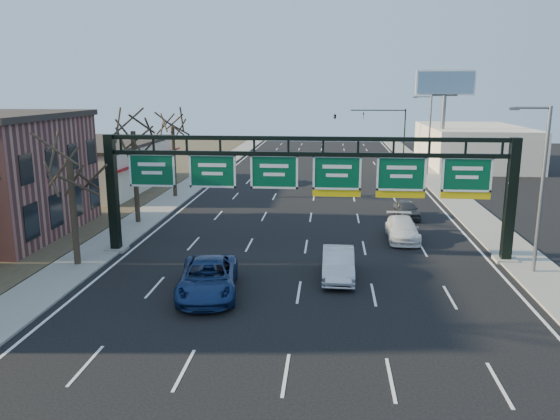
# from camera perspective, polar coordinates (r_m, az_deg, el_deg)

# --- Properties ---
(ground) EXTENTS (160.00, 160.00, 0.00)m
(ground) POSITION_cam_1_polar(r_m,az_deg,el_deg) (25.52, 1.71, -10.19)
(ground) COLOR black
(ground) RESTS_ON ground
(sidewalk_left) EXTENTS (3.00, 120.00, 0.12)m
(sidewalk_left) POSITION_cam_1_polar(r_m,az_deg,el_deg) (46.78, -12.55, 0.21)
(sidewalk_left) COLOR gray
(sidewalk_left) RESTS_ON ground
(sidewalk_right) EXTENTS (3.00, 120.00, 0.12)m
(sidewalk_right) POSITION_cam_1_polar(r_m,az_deg,el_deg) (46.01, 19.46, -0.42)
(sidewalk_right) COLOR gray
(sidewalk_right) RESTS_ON ground
(dirt_strip_left) EXTENTS (21.00, 120.00, 0.06)m
(dirt_strip_left) POSITION_cam_1_polar(r_m,az_deg,el_deg) (51.81, -25.51, 0.43)
(dirt_strip_left) COLOR #473D2B
(dirt_strip_left) RESTS_ON ground
(lane_markings) EXTENTS (21.60, 120.00, 0.01)m
(lane_markings) POSITION_cam_1_polar(r_m,az_deg,el_deg) (44.61, 3.32, -0.17)
(lane_markings) COLOR white
(lane_markings) RESTS_ON ground
(sign_gantry) EXTENTS (24.60, 1.20, 7.20)m
(sign_gantry) POSITION_cam_1_polar(r_m,az_deg,el_deg) (31.93, 2.95, 3.14)
(sign_gantry) COLOR black
(sign_gantry) RESTS_ON ground
(cream_strip) EXTENTS (10.90, 18.40, 4.70)m
(cream_strip) POSITION_cam_1_polar(r_m,az_deg,el_deg) (57.74, -18.21, 4.53)
(cream_strip) COLOR beige
(cream_strip) RESTS_ON ground
(building_right_distant) EXTENTS (12.00, 20.00, 5.00)m
(building_right_distant) POSITION_cam_1_polar(r_m,az_deg,el_deg) (76.15, 19.49, 6.38)
(building_right_distant) COLOR beige
(building_right_distant) RESTS_ON ground
(tree_gantry) EXTENTS (3.60, 3.60, 8.48)m
(tree_gantry) POSITION_cam_1_polar(r_m,az_deg,el_deg) (31.94, -21.33, 6.79)
(tree_gantry) COLOR #2F251A
(tree_gantry) RESTS_ON sidewalk_left
(tree_mid) EXTENTS (3.60, 3.60, 9.24)m
(tree_mid) POSITION_cam_1_polar(r_m,az_deg,el_deg) (41.06, -15.20, 9.37)
(tree_mid) COLOR #2F251A
(tree_mid) RESTS_ON sidewalk_left
(tree_far) EXTENTS (3.60, 3.60, 8.86)m
(tree_far) POSITION_cam_1_polar(r_m,az_deg,el_deg) (50.56, -11.23, 9.69)
(tree_far) COLOR #2F251A
(tree_far) RESTS_ON sidewalk_left
(streetlight_near) EXTENTS (2.15, 0.22, 9.00)m
(streetlight_near) POSITION_cam_1_polar(r_m,az_deg,el_deg) (31.85, 25.54, 2.71)
(streetlight_near) COLOR slate
(streetlight_near) RESTS_ON sidewalk_right
(streetlight_far) EXTENTS (2.15, 0.22, 9.00)m
(streetlight_far) POSITION_cam_1_polar(r_m,az_deg,el_deg) (64.61, 15.25, 7.95)
(streetlight_far) COLOR slate
(streetlight_far) RESTS_ON sidewalk_right
(billboard_right) EXTENTS (7.00, 0.50, 12.00)m
(billboard_right) POSITION_cam_1_polar(r_m,az_deg,el_deg) (69.79, 16.83, 11.46)
(billboard_right) COLOR slate
(billboard_right) RESTS_ON ground
(traffic_signal_mast) EXTENTS (10.16, 0.54, 7.00)m
(traffic_signal_mast) POSITION_cam_1_polar(r_m,az_deg,el_deg) (78.71, 8.48, 9.33)
(traffic_signal_mast) COLOR black
(traffic_signal_mast) RESTS_ON ground
(car_blue_suv) EXTENTS (3.57, 6.32, 1.66)m
(car_blue_suv) POSITION_cam_1_polar(r_m,az_deg,el_deg) (27.08, -7.53, -7.03)
(car_blue_suv) COLOR navy
(car_blue_suv) RESTS_ON ground
(car_silver_sedan) EXTENTS (1.66, 4.74, 1.56)m
(car_silver_sedan) POSITION_cam_1_polar(r_m,az_deg,el_deg) (29.23, 6.10, -5.60)
(car_silver_sedan) COLOR silver
(car_silver_sedan) RESTS_ON ground
(car_white_wagon) EXTENTS (2.07, 4.97, 1.43)m
(car_white_wagon) POSITION_cam_1_polar(r_m,az_deg,el_deg) (37.21, 12.66, -1.94)
(car_white_wagon) COLOR white
(car_white_wagon) RESTS_ON ground
(car_grey_far) EXTENTS (1.96, 4.05, 1.33)m
(car_grey_far) POSITION_cam_1_polar(r_m,az_deg,el_deg) (43.48, 13.07, 0.07)
(car_grey_far) COLOR #383A3D
(car_grey_far) RESTS_ON ground
(car_silver_distant) EXTENTS (1.97, 4.19, 1.33)m
(car_silver_distant) POSITION_cam_1_polar(r_m,az_deg,el_deg) (57.56, -0.35, 3.43)
(car_silver_distant) COLOR #A3A3A7
(car_silver_distant) RESTS_ON ground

